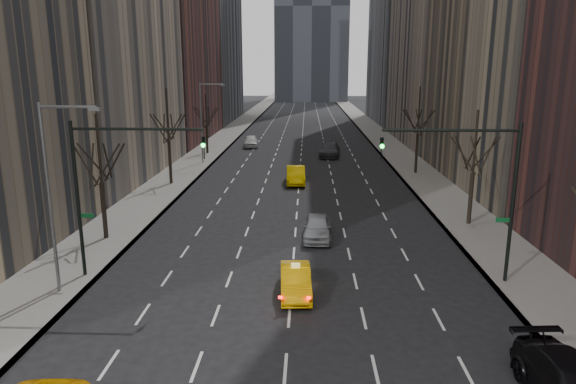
# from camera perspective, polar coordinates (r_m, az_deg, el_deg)

# --- Properties ---
(sidewalk_left) EXTENTS (4.50, 320.00, 0.15)m
(sidewalk_left) POSITION_cam_1_polar(r_m,az_deg,el_deg) (84.26, -6.80, 6.24)
(sidewalk_left) COLOR slate
(sidewalk_left) RESTS_ON ground
(sidewalk_right) EXTENTS (4.50, 320.00, 0.15)m
(sidewalk_right) POSITION_cam_1_polar(r_m,az_deg,el_deg) (84.05, 10.04, 6.11)
(sidewalk_right) COLOR slate
(sidewalk_right) RESTS_ON ground
(tree_lw_b) EXTENTS (3.36, 3.50, 7.82)m
(tree_lw_b) POSITION_cam_1_polar(r_m,az_deg,el_deg) (33.83, -20.01, 0.97)
(tree_lw_b) COLOR black
(tree_lw_b) RESTS_ON ground
(tree_lw_c) EXTENTS (3.36, 3.50, 8.74)m
(tree_lw_c) POSITION_cam_1_polar(r_m,az_deg,el_deg) (48.73, -13.08, 5.43)
(tree_lw_c) COLOR black
(tree_lw_c) RESTS_ON ground
(tree_lw_d) EXTENTS (3.36, 3.50, 7.36)m
(tree_lw_d) POSITION_cam_1_polar(r_m,az_deg,el_deg) (66.20, -9.04, 7.25)
(tree_lw_d) COLOR black
(tree_lw_d) RESTS_ON ground
(tree_rw_b) EXTENTS (3.36, 3.50, 7.82)m
(tree_rw_b) POSITION_cam_1_polar(r_m,az_deg,el_deg) (37.03, 19.84, 2.01)
(tree_rw_b) COLOR black
(tree_rw_b) RESTS_ON ground
(tree_rw_c) EXTENTS (3.36, 3.50, 8.74)m
(tree_rw_c) POSITION_cam_1_polar(r_m,az_deg,el_deg) (54.19, 14.20, 6.15)
(tree_rw_c) COLOR black
(tree_rw_c) RESTS_ON ground
(traffic_mast_left) EXTENTS (6.69, 0.39, 8.00)m
(traffic_mast_left) POSITION_cam_1_polar(r_m,az_deg,el_deg) (26.96, -19.29, 1.85)
(traffic_mast_left) COLOR black
(traffic_mast_left) RESTS_ON ground
(traffic_mast_right) EXTENTS (6.69, 0.39, 8.00)m
(traffic_mast_right) POSITION_cam_1_polar(r_m,az_deg,el_deg) (26.48, 20.57, 1.54)
(traffic_mast_right) COLOR black
(traffic_mast_right) RESTS_ON ground
(streetlight_near) EXTENTS (2.83, 0.22, 9.00)m
(streetlight_near) POSITION_cam_1_polar(r_m,az_deg,el_deg) (25.85, -24.47, 1.21)
(streetlight_near) COLOR slate
(streetlight_near) RESTS_ON ground
(streetlight_far) EXTENTS (2.83, 0.22, 9.00)m
(streetlight_far) POSITION_cam_1_polar(r_m,az_deg,el_deg) (58.95, -9.30, 8.50)
(streetlight_far) COLOR slate
(streetlight_far) RESTS_ON ground
(taxi_sedan) EXTENTS (1.65, 4.16, 1.35)m
(taxi_sedan) POSITION_cam_1_polar(r_m,az_deg,el_deg) (25.01, 0.85, -9.84)
(taxi_sedan) COLOR #FFB205
(taxi_sedan) RESTS_ON ground
(silver_sedan_ahead) EXTENTS (1.91, 4.44, 1.49)m
(silver_sedan_ahead) POSITION_cam_1_polar(r_m,az_deg,el_deg) (32.85, 3.27, -3.94)
(silver_sedan_ahead) COLOR #94969B
(silver_sedan_ahead) RESTS_ON ground
(far_taxi) EXTENTS (1.89, 4.96, 1.61)m
(far_taxi) POSITION_cam_1_polar(r_m,az_deg,el_deg) (48.59, 0.87, 1.89)
(far_taxi) COLOR yellow
(far_taxi) RESTS_ON ground
(far_suv_grey) EXTENTS (2.96, 6.16, 1.73)m
(far_suv_grey) POSITION_cam_1_polar(r_m,az_deg,el_deg) (64.01, 4.65, 4.73)
(far_suv_grey) COLOR #323237
(far_suv_grey) RESTS_ON ground
(far_car_white) EXTENTS (2.31, 4.86, 1.61)m
(far_car_white) POSITION_cam_1_polar(r_m,az_deg,el_deg) (71.83, -4.14, 5.64)
(far_car_white) COLOR silver
(far_car_white) RESTS_ON ground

